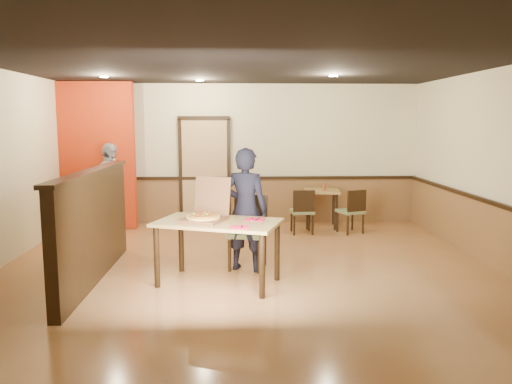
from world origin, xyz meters
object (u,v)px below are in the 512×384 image
main_table (218,230)px  condiment (324,187)px  diner (246,210)px  passerby (110,189)px  side_chair_left (303,210)px  diner_chair (249,228)px  side_table (322,199)px  pizza_box (205,215)px  side_chair_right (352,209)px

main_table → condiment: 3.84m
diner → passerby: size_ratio=1.02×
diner → side_chair_left: bearing=-96.0°
diner_chair → diner: (-0.04, -0.15, 0.30)m
diner_chair → side_table: (1.48, 2.66, 0.00)m
pizza_box → side_chair_right: bearing=68.6°
main_table → passerby: 3.61m
diner_chair → side_chair_left: (1.03, 2.05, -0.10)m
side_chair_right → pizza_box: size_ratio=1.14×
diner → passerby: bearing=-23.9°
side_chair_left → passerby: passerby is taller
side_chair_right → pizza_box: (-2.52, -2.74, 0.43)m
diner_chair → condiment: size_ratio=7.71×
main_table → side_chair_right: size_ratio=2.09×
side_table → passerby: bearing=-173.4°
diner_chair → passerby: bearing=151.7°
side_chair_right → side_table: 0.78m
side_chair_left → side_table: side_chair_left is taller
side_chair_right → side_table: side_chair_right is taller
side_chair_right → main_table: bearing=27.7°
passerby → main_table: bearing=-124.3°
diner_chair → diner: diner is taller
side_table → pizza_box: pizza_box is taller
main_table → side_chair_right: bearing=68.6°
condiment → diner: bearing=-119.8°
side_chair_right → diner: size_ratio=0.48×
main_table → side_chair_left: bearing=81.5°
diner_chair → passerby: size_ratio=0.61×
diner → passerby: (-2.45, 2.36, -0.02)m
side_chair_right → diner: 3.00m
side_table → passerby: (-3.97, -0.46, 0.28)m
diner → pizza_box: bearing=65.4°
main_table → passerby: size_ratio=1.03×
diner_chair → side_chair_left: size_ratio=1.23×
side_chair_left → side_table: 0.77m
side_chair_left → diner: size_ratio=0.49×
diner → condiment: 3.15m
passerby → condiment: size_ratio=12.68×
main_table → side_table: size_ratio=2.24×
side_chair_left → condiment: condiment is taller
diner → pizza_box: 0.75m
main_table → condiment: bearing=78.6°
side_table → pizza_box: (-2.05, -3.34, 0.32)m
side_chair_left → condiment: bearing=-135.0°
condiment → pizza_box: bearing=-122.6°
side_table → diner: size_ratio=0.45×
diner_chair → pizza_box: 0.94m
diner_chair → pizza_box: size_ratio=1.40×
diner_chair → side_table: diner_chair is taller
diner_chair → diner: size_ratio=0.60×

